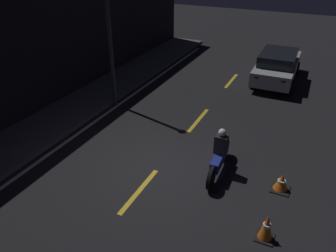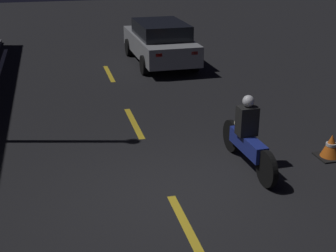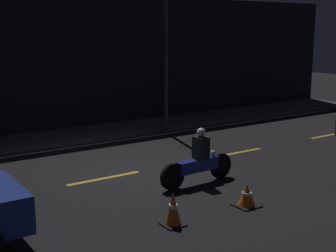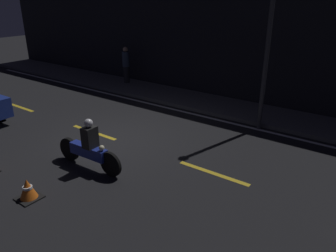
{
  "view_description": "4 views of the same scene",
  "coord_description": "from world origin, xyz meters",
  "px_view_note": "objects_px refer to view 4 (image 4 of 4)",
  "views": [
    {
      "loc": [
        -6.87,
        -3.66,
        5.85
      ],
      "look_at": [
        1.02,
        0.1,
        0.97
      ],
      "focal_mm": 35.0,
      "sensor_mm": 36.0,
      "label": 1
    },
    {
      "loc": [
        -6.65,
        1.73,
        4.02
      ],
      "look_at": [
        0.9,
        -0.17,
        0.91
      ],
      "focal_mm": 50.0,
      "sensor_mm": 36.0,
      "label": 2
    },
    {
      "loc": [
        -6.01,
        -10.4,
        3.73
      ],
      "look_at": [
        0.79,
        -0.25,
        1.21
      ],
      "focal_mm": 50.0,
      "sensor_mm": 36.0,
      "label": 3
    },
    {
      "loc": [
        6.9,
        -6.6,
        4.28
      ],
      "look_at": [
        2.35,
        -0.39,
        1.16
      ],
      "focal_mm": 35.0,
      "sensor_mm": 36.0,
      "label": 4
    }
  ],
  "objects_px": {
    "motorcycle": "(88,148)",
    "street_lamp": "(269,31)",
    "traffic_cone_mid": "(28,189)",
    "pedestrian": "(126,65)"
  },
  "relations": [
    {
      "from": "motorcycle",
      "to": "street_lamp",
      "type": "relative_size",
      "value": 0.38
    },
    {
      "from": "traffic_cone_mid",
      "to": "street_lamp",
      "type": "height_order",
      "value": "street_lamp"
    },
    {
      "from": "motorcycle",
      "to": "traffic_cone_mid",
      "type": "distance_m",
      "value": 1.8
    },
    {
      "from": "pedestrian",
      "to": "traffic_cone_mid",
      "type": "bearing_deg",
      "value": -59.88
    },
    {
      "from": "pedestrian",
      "to": "motorcycle",
      "type": "bearing_deg",
      "value": -53.68
    },
    {
      "from": "traffic_cone_mid",
      "to": "pedestrian",
      "type": "height_order",
      "value": "pedestrian"
    },
    {
      "from": "street_lamp",
      "to": "traffic_cone_mid",
      "type": "bearing_deg",
      "value": -110.23
    },
    {
      "from": "street_lamp",
      "to": "pedestrian",
      "type": "bearing_deg",
      "value": 168.52
    },
    {
      "from": "traffic_cone_mid",
      "to": "street_lamp",
      "type": "bearing_deg",
      "value": 69.77
    },
    {
      "from": "motorcycle",
      "to": "traffic_cone_mid",
      "type": "xyz_separation_m",
      "value": [
        -0.02,
        -1.77,
        -0.33
      ]
    }
  ]
}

